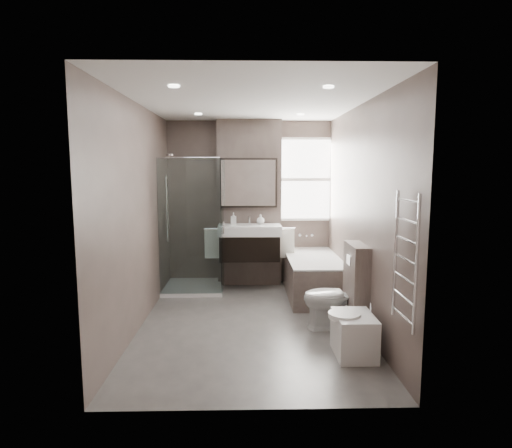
{
  "coord_description": "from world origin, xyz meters",
  "views": [
    {
      "loc": [
        -0.05,
        -4.99,
        1.86
      ],
      "look_at": [
        0.07,
        0.15,
        1.18
      ],
      "focal_mm": 30.0,
      "sensor_mm": 36.0,
      "label": 1
    }
  ],
  "objects_px": {
    "toilet": "(334,298)",
    "bidet": "(353,334)",
    "bathtub": "(313,274)",
    "vanity": "(250,242)"
  },
  "relations": [
    {
      "from": "toilet",
      "to": "bidet",
      "type": "distance_m",
      "value": 0.75
    },
    {
      "from": "bidet",
      "to": "bathtub",
      "type": "bearing_deg",
      "value": 92.49
    },
    {
      "from": "bidet",
      "to": "vanity",
      "type": "bearing_deg",
      "value": 113.17
    },
    {
      "from": "vanity",
      "to": "bathtub",
      "type": "relative_size",
      "value": 0.59
    },
    {
      "from": "toilet",
      "to": "bidet",
      "type": "bearing_deg",
      "value": -0.92
    },
    {
      "from": "bathtub",
      "to": "toilet",
      "type": "bearing_deg",
      "value": -88.03
    },
    {
      "from": "vanity",
      "to": "bathtub",
      "type": "height_order",
      "value": "vanity"
    },
    {
      "from": "bathtub",
      "to": "bidet",
      "type": "relative_size",
      "value": 2.97
    },
    {
      "from": "toilet",
      "to": "bidet",
      "type": "relative_size",
      "value": 1.35
    },
    {
      "from": "vanity",
      "to": "bidet",
      "type": "relative_size",
      "value": 1.76
    }
  ]
}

